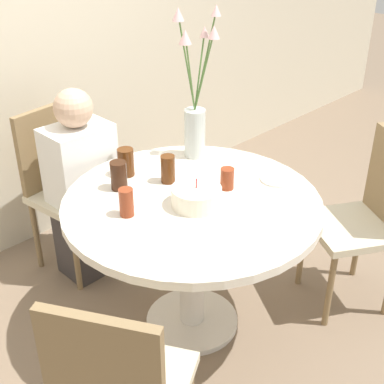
# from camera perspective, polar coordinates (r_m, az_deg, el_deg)

# --- Properties ---
(ground_plane) EXTENTS (16.00, 16.00, 0.00)m
(ground_plane) POSITION_cam_1_polar(r_m,az_deg,el_deg) (2.84, 0.00, -13.72)
(ground_plane) COLOR #7A6651
(wall_back) EXTENTS (8.00, 0.05, 2.60)m
(wall_back) POSITION_cam_1_polar(r_m,az_deg,el_deg) (3.19, -17.52, 16.56)
(wall_back) COLOR beige
(wall_back) RESTS_ON ground_plane
(dining_table) EXTENTS (1.17, 1.17, 0.73)m
(dining_table) POSITION_cam_1_polar(r_m,az_deg,el_deg) (2.47, 0.00, -3.50)
(dining_table) COLOR silver
(dining_table) RESTS_ON ground_plane
(chair_near_front) EXTENTS (0.45, 0.45, 0.94)m
(chair_near_front) POSITION_cam_1_polar(r_m,az_deg,el_deg) (3.07, -13.58, 1.25)
(chair_near_front) COLOR beige
(chair_near_front) RESTS_ON ground_plane
(chair_right_flank) EXTENTS (0.55, 0.55, 0.94)m
(chair_right_flank) POSITION_cam_1_polar(r_m,az_deg,el_deg) (2.83, 18.26, -2.08)
(chair_right_flank) COLOR beige
(chair_right_flank) RESTS_ON ground_plane
(birthday_cake) EXTENTS (0.22, 0.22, 0.13)m
(birthday_cake) POSITION_cam_1_polar(r_m,az_deg,el_deg) (2.34, 0.47, -0.48)
(birthday_cake) COLOR white
(birthday_cake) RESTS_ON dining_table
(flower_vase) EXTENTS (0.29, 0.15, 0.76)m
(flower_vase) POSITION_cam_1_polar(r_m,az_deg,el_deg) (2.70, 0.38, 8.70)
(flower_vase) COLOR silver
(flower_vase) RESTS_ON dining_table
(side_plate) EXTENTS (0.16, 0.16, 0.01)m
(side_plate) POSITION_cam_1_polar(r_m,az_deg,el_deg) (2.59, 9.05, 1.37)
(side_plate) COLOR silver
(side_plate) RESTS_ON dining_table
(drink_glass_0) EXTENTS (0.08, 0.08, 0.14)m
(drink_glass_0) POSITION_cam_1_polar(r_m,az_deg,el_deg) (2.48, -7.82, 1.75)
(drink_glass_0) COLOR #33190C
(drink_glass_0) RESTS_ON dining_table
(drink_glass_1) EXTENTS (0.06, 0.06, 0.13)m
(drink_glass_1) POSITION_cam_1_polar(r_m,az_deg,el_deg) (2.27, -7.01, -1.10)
(drink_glass_1) COLOR maroon
(drink_glass_1) RESTS_ON dining_table
(drink_glass_2) EXTENTS (0.06, 0.06, 0.10)m
(drink_glass_2) POSITION_cam_1_polar(r_m,az_deg,el_deg) (2.47, 3.77, 1.44)
(drink_glass_2) COLOR maroon
(drink_glass_2) RESTS_ON dining_table
(drink_glass_3) EXTENTS (0.08, 0.08, 0.14)m
(drink_glass_3) POSITION_cam_1_polar(r_m,az_deg,el_deg) (2.60, -7.07, 3.18)
(drink_glass_3) COLOR #51280F
(drink_glass_3) RESTS_ON dining_table
(drink_glass_4) EXTENTS (0.07, 0.07, 0.14)m
(drink_glass_4) POSITION_cam_1_polar(r_m,az_deg,el_deg) (2.52, -2.59, 2.46)
(drink_glass_4) COLOR #51280F
(drink_glass_4) RESTS_ON dining_table
(person_guest) EXTENTS (0.34, 0.24, 1.10)m
(person_guest) POSITION_cam_1_polar(r_m,az_deg,el_deg) (2.97, -11.55, 0.03)
(person_guest) COLOR #383333
(person_guest) RESTS_ON ground_plane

